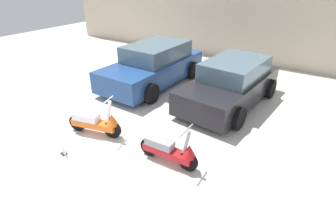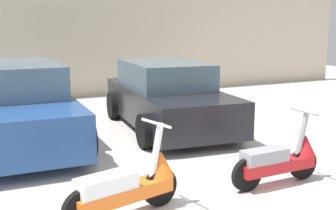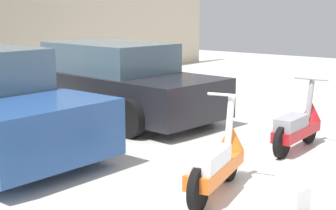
{
  "view_description": "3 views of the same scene",
  "coord_description": "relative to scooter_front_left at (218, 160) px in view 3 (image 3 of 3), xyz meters",
  "views": [
    {
      "loc": [
        3.59,
        -2.46,
        3.58
      ],
      "look_at": [
        0.46,
        2.39,
        0.64
      ],
      "focal_mm": 28.0,
      "sensor_mm": 36.0,
      "label": 1
    },
    {
      "loc": [
        -2.25,
        -2.88,
        2.06
      ],
      "look_at": [
        0.29,
        2.55,
        0.9
      ],
      "focal_mm": 45.0,
      "sensor_mm": 36.0,
      "label": 2
    },
    {
      "loc": [
        -5.19,
        -1.63,
        1.93
      ],
      "look_at": [
        -0.13,
        2.39,
        0.69
      ],
      "focal_mm": 55.0,
      "sensor_mm": 36.0,
      "label": 3
    }
  ],
  "objects": [
    {
      "name": "car_rear_center",
      "position": [
        2.07,
        3.46,
        0.27
      ],
      "size": [
        2.12,
        3.98,
        1.31
      ],
      "rotation": [
        0.0,
        0.0,
        -1.66
      ],
      "color": "black",
      "rests_on": "ground_plane"
    },
    {
      "name": "scooter_front_left",
      "position": [
        0.0,
        0.0,
        0.0
      ],
      "size": [
        1.4,
        0.63,
        1.0
      ],
      "rotation": [
        0.0,
        0.0,
        0.24
      ],
      "color": "black",
      "rests_on": "ground_plane"
    },
    {
      "name": "scooter_front_right",
      "position": [
        2.09,
        0.05,
        -0.02
      ],
      "size": [
        1.36,
        0.49,
        0.95
      ],
      "rotation": [
        0.0,
        0.0,
        0.03
      ],
      "color": "black",
      "rests_on": "ground_plane"
    },
    {
      "name": "placard_near_left_scooter",
      "position": [
        -0.04,
        -0.97,
        -0.24
      ],
      "size": [
        0.2,
        0.16,
        0.26
      ],
      "rotation": [
        0.0,
        0.0,
        -0.3
      ],
      "color": "black",
      "rests_on": "ground_plane"
    }
  ]
}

